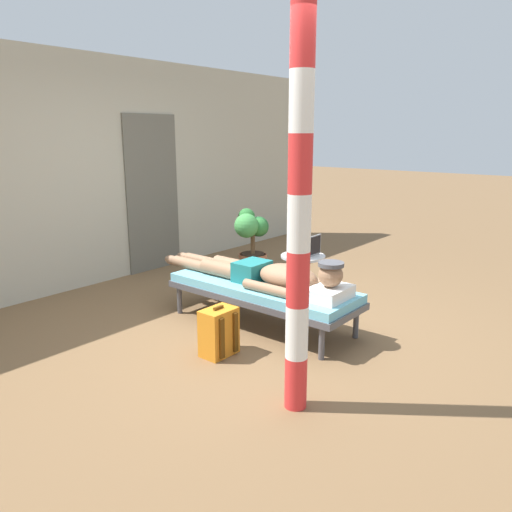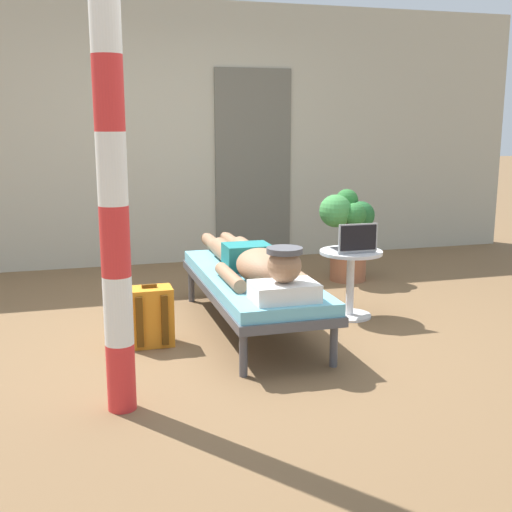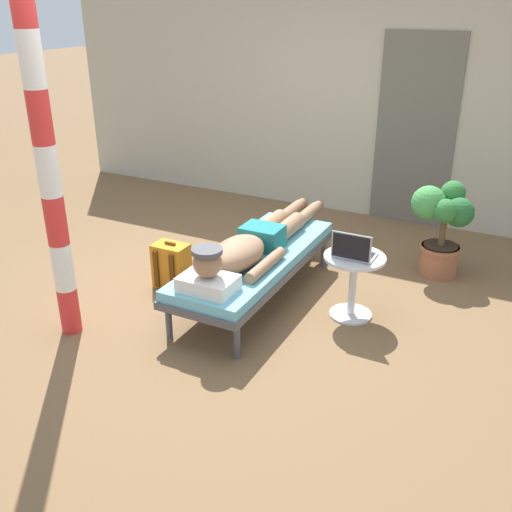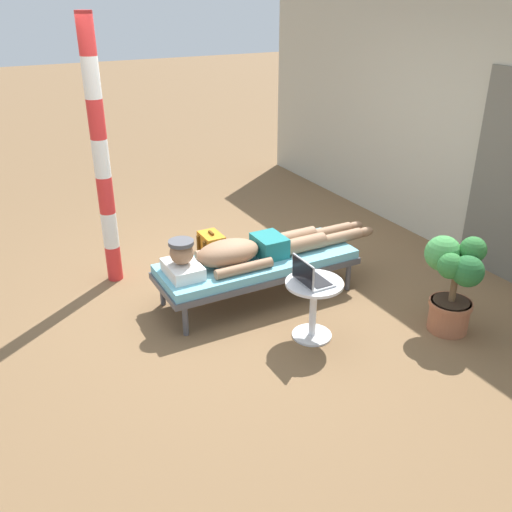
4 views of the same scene
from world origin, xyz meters
name	(u,v)px [view 1 (image 1 of 4)]	position (x,y,z in m)	size (l,w,h in m)	color
ground_plane	(258,332)	(0.00, 0.00, 0.00)	(40.00, 40.00, 0.00)	brown
house_wall_back	(100,171)	(0.17, 2.61, 1.35)	(7.60, 0.20, 2.70)	#B2AD99
house_door_panel	(153,194)	(0.86, 2.50, 1.02)	(0.84, 0.03, 2.04)	#625F54
lounge_chair	(262,290)	(0.17, 0.09, 0.35)	(0.68, 1.91, 0.42)	#4C4C51
person_reclining	(268,274)	(0.17, 0.02, 0.52)	(0.53, 2.17, 0.33)	white
side_table	(303,270)	(0.99, 0.18, 0.36)	(0.48, 0.48, 0.52)	silver
laptop	(307,251)	(0.99, 0.13, 0.58)	(0.31, 0.24, 0.23)	#A5A8AD
backpack	(218,332)	(-0.58, -0.05, 0.20)	(0.30, 0.26, 0.42)	orange
potted_plant	(252,239)	(1.44, 1.27, 0.48)	(0.55, 0.44, 0.86)	#9E5B3D
porch_post	(299,223)	(-0.85, -1.02, 1.26)	(0.15, 0.15, 2.53)	red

